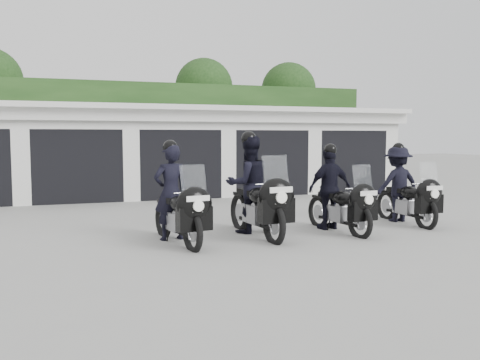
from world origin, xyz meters
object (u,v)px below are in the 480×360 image
object	(u,v)px
police_bike_a	(177,201)
police_bike_c	(335,193)
police_bike_b	(253,190)
police_bike_d	(402,188)

from	to	relation	value
police_bike_a	police_bike_c	world-z (taller)	police_bike_a
police_bike_b	police_bike_d	distance (m)	3.76
police_bike_b	police_bike_d	size ratio (longest dim) A/B	1.14
police_bike_a	police_bike_c	xyz separation A→B (m)	(3.41, 0.16, 0.02)
police_bike_b	police_bike_c	xyz separation A→B (m)	(1.78, -0.16, -0.11)
police_bike_c	police_bike_a	bearing A→B (deg)	176.10
police_bike_a	police_bike_d	size ratio (longest dim) A/B	1.04
police_bike_b	police_bike_a	bearing A→B (deg)	-173.05
police_bike_a	police_bike_b	size ratio (longest dim) A/B	0.91
police_bike_a	police_bike_c	distance (m)	3.41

